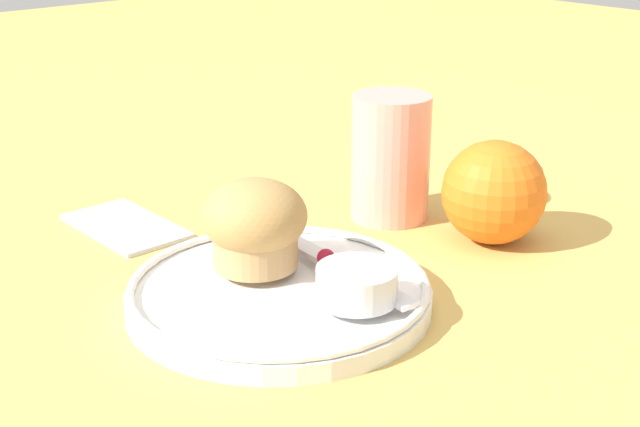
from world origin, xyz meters
The scene contains 9 objects.
ground_plane centered at (0.00, 0.00, 0.00)m, with size 3.00×3.00×0.00m, color tan.
plate centered at (0.01, -0.02, 0.01)m, with size 0.22×0.22×0.02m.
muffin centered at (-0.02, -0.02, 0.05)m, with size 0.08×0.08×0.07m.
cream_ramekin centered at (0.07, 0.00, 0.03)m, with size 0.06×0.06×0.02m.
berry_pair centered at (0.02, 0.02, 0.03)m, with size 0.03×0.01×0.01m.
butter_knife centered at (0.02, 0.03, 0.02)m, with size 0.16×0.03×0.00m.
orange_fruit centered at (0.03, 0.19, 0.04)m, with size 0.09×0.09×0.09m.
juice_glass centered at (-0.06, 0.17, 0.06)m, with size 0.07×0.07×0.11m.
folded_napkin centered at (-0.20, -0.03, 0.00)m, with size 0.12×0.07×0.01m.
Camera 1 is at (0.45, -0.38, 0.29)m, focal length 50.00 mm.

